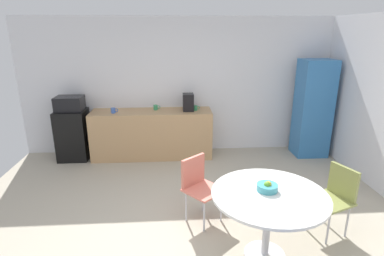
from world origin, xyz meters
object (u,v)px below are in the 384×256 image
chair_coral (198,181)px  coffee_maker (188,102)px  microwave (70,104)px  round_table (269,204)px  locker_cabinet (313,109)px  mug_green (195,108)px  mug_red (113,110)px  mini_fridge (73,135)px  fruit_bowl (267,187)px  chair_olive (336,192)px  mug_white (156,107)px

chair_coral → coffee_maker: (-0.01, 2.13, 0.54)m
microwave → round_table: bearing=-45.6°
locker_cabinet → coffee_maker: 2.38m
mug_green → mug_red: size_ratio=1.00×
mini_fridge → mug_red: (0.80, -0.09, 0.48)m
microwave → chair_coral: microwave is taller
locker_cabinet → fruit_bowl: 3.23m
microwave → mini_fridge: bearing=0.0°
round_table → mug_red: mug_red is taller
chair_olive → mug_red: 3.86m
mug_red → mug_white: bearing=13.5°
mini_fridge → coffee_maker: bearing=0.0°
mug_red → microwave: bearing=173.5°
mini_fridge → coffee_maker: coffee_maker is taller
mug_white → mug_red: bearing=-166.5°
mug_white → mug_red: size_ratio=1.00×
mug_green → mug_red: 1.51m
locker_cabinet → mug_white: (-2.98, 0.19, 0.03)m
fruit_bowl → coffee_maker: size_ratio=0.67×
mini_fridge → locker_cabinet: 4.56m
chair_olive → chair_coral: 1.64m
mini_fridge → locker_cabinet: bearing=-1.3°
microwave → mug_green: bearing=0.2°
fruit_bowl → locker_cabinet: bearing=58.0°
fruit_bowl → microwave: bearing=134.9°
chair_olive → mug_red: bearing=140.8°
round_table → mug_red: size_ratio=9.19×
chair_olive → microwave: bearing=146.3°
mug_red → chair_coral: bearing=-55.9°
mug_white → mug_green: same height
chair_olive → mug_green: bearing=120.2°
mug_white → chair_olive: bearing=-49.7°
fruit_bowl → mug_red: 3.42m
chair_coral → fruit_bowl: size_ratio=3.85×
coffee_maker → fruit_bowl: bearing=-76.9°
microwave → mug_green: (2.31, 0.01, -0.12)m
mug_green → coffee_maker: size_ratio=0.40×
microwave → round_table: microwave is taller
chair_coral → mug_green: mug_green is taller
coffee_maker → chair_coral: bearing=-89.8°
mini_fridge → chair_coral: size_ratio=1.13×
round_table → chair_coral: 1.02m
locker_cabinet → chair_coral: locker_cabinet is taller
round_table → chair_olive: bearing=22.2°
mug_red → coffee_maker: bearing=3.8°
fruit_bowl → coffee_maker: coffee_maker is taller
locker_cabinet → mug_green: bearing=177.2°
round_table → mug_green: bearing=100.4°
microwave → locker_cabinet: size_ratio=0.26×
mug_white → chair_coral: bearing=-74.5°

